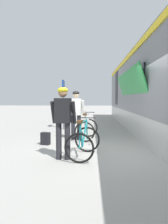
{
  "coord_description": "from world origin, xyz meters",
  "views": [
    {
      "loc": [
        -0.45,
        -5.52,
        1.48
      ],
      "look_at": [
        -0.69,
        1.23,
        1.05
      ],
      "focal_mm": 32.94,
      "sensor_mm": 36.0,
      "label": 1
    }
  ],
  "objects_px": {
    "bicycle_near_silver": "(87,128)",
    "backpack_on_platform": "(45,139)",
    "bicycle_far_teal": "(83,142)",
    "cyclist_near_in_white": "(76,111)",
    "platform_sign_post": "(63,96)",
    "cyclist_far_in_dark": "(63,117)",
    "water_bottle_near_the_bikes": "(91,142)"
  },
  "relations": [
    {
      "from": "cyclist_near_in_white",
      "to": "backpack_on_platform",
      "type": "relative_size",
      "value": 4.4
    },
    {
      "from": "cyclist_far_in_dark",
      "to": "backpack_on_platform",
      "type": "xyz_separation_m",
      "value": [
        -0.79,
        1.58,
        -0.85
      ]
    },
    {
      "from": "bicycle_near_silver",
      "to": "bicycle_far_teal",
      "type": "distance_m",
      "value": 2.32
    },
    {
      "from": "bicycle_far_teal",
      "to": "backpack_on_platform",
      "type": "distance_m",
      "value": 1.9
    },
    {
      "from": "cyclist_far_in_dark",
      "to": "platform_sign_post",
      "type": "distance_m",
      "value": 5.06
    },
    {
      "from": "cyclist_far_in_dark",
      "to": "bicycle_near_silver",
      "type": "distance_m",
      "value": 2.65
    },
    {
      "from": "cyclist_near_in_white",
      "to": "water_bottle_near_the_bikes",
      "type": "xyz_separation_m",
      "value": [
        0.56,
        -0.86,
        -0.95
      ]
    },
    {
      "from": "water_bottle_near_the_bikes",
      "to": "cyclist_far_in_dark",
      "type": "bearing_deg",
      "value": -113.98
    },
    {
      "from": "bicycle_near_silver",
      "to": "backpack_on_platform",
      "type": "height_order",
      "value": "bicycle_near_silver"
    },
    {
      "from": "cyclist_far_in_dark",
      "to": "bicycle_near_silver",
      "type": "xyz_separation_m",
      "value": [
        0.52,
        2.52,
        -0.65
      ]
    },
    {
      "from": "cyclist_near_in_white",
      "to": "bicycle_near_silver",
      "type": "distance_m",
      "value": 0.76
    },
    {
      "from": "platform_sign_post",
      "to": "bicycle_near_silver",
      "type": "bearing_deg",
      "value": -64.32
    },
    {
      "from": "cyclist_far_in_dark",
      "to": "water_bottle_near_the_bikes",
      "type": "xyz_separation_m",
      "value": [
        0.69,
        1.56,
        -0.95
      ]
    },
    {
      "from": "cyclist_near_in_white",
      "to": "bicycle_far_teal",
      "type": "height_order",
      "value": "cyclist_near_in_white"
    },
    {
      "from": "cyclist_far_in_dark",
      "to": "bicycle_far_teal",
      "type": "xyz_separation_m",
      "value": [
        0.49,
        0.2,
        -0.65
      ]
    },
    {
      "from": "bicycle_near_silver",
      "to": "platform_sign_post",
      "type": "xyz_separation_m",
      "value": [
        -1.19,
        2.47,
        1.22
      ]
    },
    {
      "from": "cyclist_near_in_white",
      "to": "water_bottle_near_the_bikes",
      "type": "bearing_deg",
      "value": -57.09
    },
    {
      "from": "cyclist_near_in_white",
      "to": "bicycle_far_teal",
      "type": "relative_size",
      "value": 1.51
    },
    {
      "from": "cyclist_near_in_white",
      "to": "backpack_on_platform",
      "type": "height_order",
      "value": "cyclist_near_in_white"
    },
    {
      "from": "bicycle_near_silver",
      "to": "bicycle_far_teal",
      "type": "bearing_deg",
      "value": -90.69
    },
    {
      "from": "cyclist_near_in_white",
      "to": "cyclist_far_in_dark",
      "type": "bearing_deg",
      "value": -93.19
    },
    {
      "from": "water_bottle_near_the_bikes",
      "to": "platform_sign_post",
      "type": "distance_m",
      "value": 3.99
    },
    {
      "from": "platform_sign_post",
      "to": "backpack_on_platform",
      "type": "bearing_deg",
      "value": -92.11
    },
    {
      "from": "cyclist_near_in_white",
      "to": "platform_sign_post",
      "type": "height_order",
      "value": "platform_sign_post"
    },
    {
      "from": "platform_sign_post",
      "to": "water_bottle_near_the_bikes",
      "type": "bearing_deg",
      "value": -68.32
    },
    {
      "from": "cyclist_far_in_dark",
      "to": "water_bottle_near_the_bikes",
      "type": "bearing_deg",
      "value": 66.02
    },
    {
      "from": "bicycle_near_silver",
      "to": "bicycle_far_teal",
      "type": "height_order",
      "value": "same"
    },
    {
      "from": "backpack_on_platform",
      "to": "cyclist_near_in_white",
      "type": "bearing_deg",
      "value": 57.63
    },
    {
      "from": "cyclist_near_in_white",
      "to": "bicycle_far_teal",
      "type": "bearing_deg",
      "value": -80.93
    },
    {
      "from": "bicycle_near_silver",
      "to": "platform_sign_post",
      "type": "distance_m",
      "value": 3.0
    },
    {
      "from": "cyclist_far_in_dark",
      "to": "bicycle_near_silver",
      "type": "relative_size",
      "value": 1.53
    },
    {
      "from": "backpack_on_platform",
      "to": "water_bottle_near_the_bikes",
      "type": "distance_m",
      "value": 1.49
    }
  ]
}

